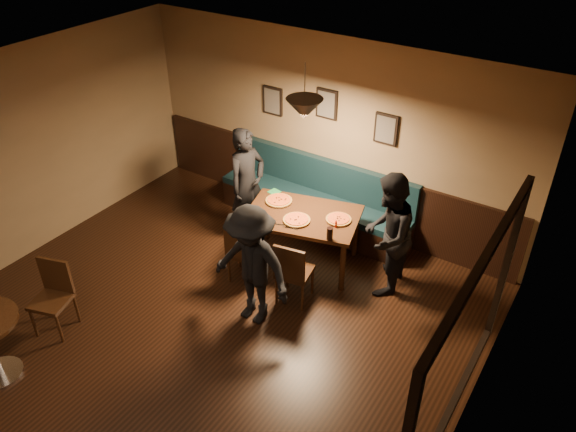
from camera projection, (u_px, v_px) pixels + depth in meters
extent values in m
plane|color=black|center=(166.00, 360.00, 6.20)|extent=(7.00, 7.00, 0.00)
plane|color=silver|center=(126.00, 130.00, 4.65)|extent=(7.00, 7.00, 0.00)
plane|color=#8C704F|center=(327.00, 133.00, 7.87)|extent=(6.00, 0.00, 6.00)
plane|color=#8C704F|center=(446.00, 400.00, 4.06)|extent=(0.00, 7.00, 7.00)
cube|color=black|center=(323.00, 189.00, 8.35)|extent=(5.88, 0.06, 1.00)
cube|color=black|center=(465.00, 345.00, 4.38)|extent=(0.06, 2.56, 1.86)
plane|color=black|center=(461.00, 344.00, 4.39)|extent=(0.00, 2.40, 2.40)
cube|color=black|center=(273.00, 101.00, 8.10)|extent=(0.32, 0.04, 0.42)
cube|color=black|center=(327.00, 104.00, 7.60)|extent=(0.32, 0.04, 0.42)
cube|color=black|center=(386.00, 129.00, 7.28)|extent=(0.32, 0.04, 0.42)
cone|color=black|center=(304.00, 109.00, 6.44)|extent=(0.44, 0.44, 0.25)
cube|color=black|center=(302.00, 239.00, 7.47)|extent=(1.65, 1.28, 0.78)
imported|color=black|center=(247.00, 184.00, 7.78)|extent=(0.51, 0.68, 1.68)
imported|color=black|center=(387.00, 235.00, 6.79)|extent=(0.74, 0.89, 1.65)
imported|color=black|center=(251.00, 266.00, 6.35)|extent=(1.02, 0.60, 1.57)
cylinder|color=orange|center=(279.00, 201.00, 7.49)|extent=(0.40, 0.40, 0.04)
cylinder|color=#BF6024|center=(297.00, 220.00, 7.10)|extent=(0.45, 0.45, 0.04)
cylinder|color=orange|center=(339.00, 219.00, 7.12)|extent=(0.35, 0.35, 0.04)
cylinder|color=black|center=(330.00, 234.00, 6.74)|extent=(0.09, 0.09, 0.17)
cylinder|color=#A81405|center=(336.00, 224.00, 6.97)|extent=(0.03, 0.03, 0.11)
cube|color=#1C6C36|center=(274.00, 192.00, 7.72)|extent=(0.17, 0.17, 0.01)
cube|color=#207834|center=(252.00, 212.00, 7.29)|extent=(0.18, 0.18, 0.01)
cube|color=silver|center=(285.00, 226.00, 7.01)|extent=(0.17, 0.07, 0.00)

